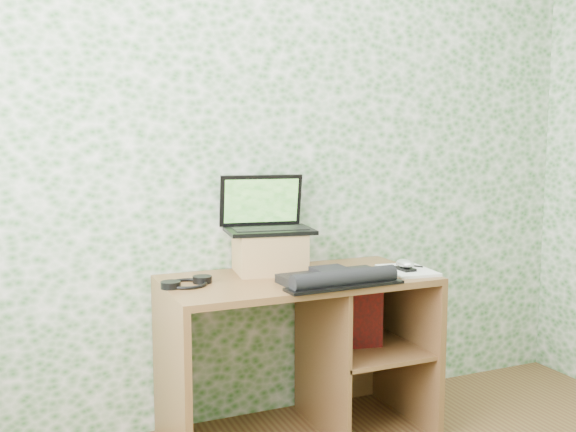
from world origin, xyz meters
name	(u,v)px	position (x,y,z in m)	size (l,w,h in m)	color
wall_back	(272,153)	(0.00, 1.75, 1.30)	(3.50, 3.50, 0.00)	silver
desk	(310,331)	(0.08, 1.47, 0.48)	(1.20, 0.60, 0.75)	brown
riser	(270,252)	(-0.08, 1.58, 0.84)	(0.31, 0.26, 0.19)	#9F7A47
laptop	(266,218)	(-0.08, 1.63, 1.00)	(0.43, 0.33, 0.26)	black
keyboard	(337,278)	(0.10, 1.25, 0.78)	(0.53, 0.29, 0.07)	black
headphones	(187,283)	(-0.50, 1.47, 0.76)	(0.23, 0.22, 0.03)	black
notepad	(408,270)	(0.52, 1.34, 0.76)	(0.20, 0.29, 0.01)	silver
mouse	(405,266)	(0.49, 1.32, 0.78)	(0.07, 0.11, 0.04)	silver
pen	(410,265)	(0.56, 1.39, 0.77)	(0.01, 0.01, 0.13)	black
red_box	(352,312)	(0.28, 1.44, 0.56)	(0.28, 0.09, 0.33)	maroon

